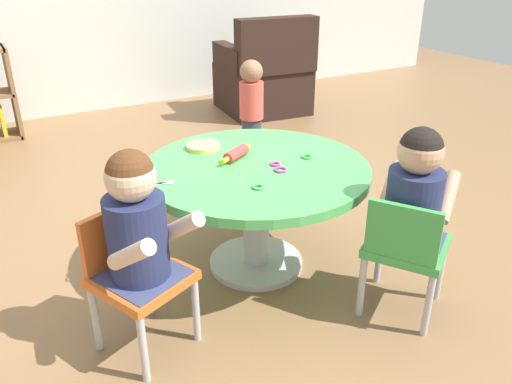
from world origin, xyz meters
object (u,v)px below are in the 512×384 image
at_px(seated_child_left, 137,222).
at_px(armchair_dark, 265,78).
at_px(craft_scissors, 152,184).
at_px(rolling_pin, 236,154).
at_px(child_chair_left, 135,274).
at_px(craft_table, 256,188).
at_px(child_chair_right, 405,248).
at_px(seated_child_right, 415,192).
at_px(toddler_standing, 251,104).

distance_m(seated_child_left, armchair_dark, 3.10).
bearing_deg(seated_child_left, craft_scissors, 62.42).
bearing_deg(rolling_pin, child_chair_left, -149.72).
distance_m(craft_table, child_chair_left, 0.68).
height_order(armchair_dark, rolling_pin, armchair_dark).
distance_m(armchair_dark, craft_scissors, 2.76).
relative_size(seated_child_left, child_chair_right, 0.95).
distance_m(seated_child_right, craft_scissors, 1.02).
height_order(child_chair_right, toddler_standing, toddler_standing).
relative_size(craft_table, seated_child_right, 1.95).
distance_m(seated_child_right, armchair_dark, 2.88).
relative_size(armchair_dark, rolling_pin, 4.06).
bearing_deg(armchair_dark, rolling_pin, -123.37).
distance_m(seated_child_left, rolling_pin, 0.70).
distance_m(rolling_pin, craft_scissors, 0.43).
bearing_deg(seated_child_left, rolling_pin, 33.54).
bearing_deg(craft_scissors, craft_table, -3.55).
bearing_deg(rolling_pin, armchair_dark, 56.63).
distance_m(armchair_dark, rolling_pin, 2.45).
height_order(child_chair_right, rolling_pin, rolling_pin).
relative_size(craft_table, armchair_dark, 1.17).
xyz_separation_m(craft_table, seated_child_right, (0.37, -0.57, 0.13)).
distance_m(child_chair_right, rolling_pin, 0.83).
relative_size(armchair_dark, craft_scissors, 5.98).
bearing_deg(craft_scissors, seated_child_right, -35.52).
bearing_deg(armchair_dark, seated_child_right, -108.94).
xyz_separation_m(rolling_pin, craft_scissors, (-0.42, -0.08, -0.02)).
distance_m(child_chair_left, seated_child_right, 1.08).
distance_m(craft_table, seated_child_left, 0.69).
bearing_deg(rolling_pin, child_chair_right, -61.62).
bearing_deg(armchair_dark, child_chair_left, -129.09).
bearing_deg(toddler_standing, craft_scissors, -132.32).
relative_size(child_chair_right, armchair_dark, 0.63).
bearing_deg(rolling_pin, seated_child_right, -58.74).
bearing_deg(child_chair_left, seated_child_right, -18.07).
relative_size(craft_table, rolling_pin, 4.75).
distance_m(craft_table, rolling_pin, 0.18).
xyz_separation_m(seated_child_left, child_chair_right, (0.96, -0.31, -0.23)).
xyz_separation_m(seated_child_left, armchair_dark, (1.92, 2.42, -0.22)).
relative_size(child_chair_right, seated_child_right, 1.05).
xyz_separation_m(child_chair_right, toddler_standing, (0.36, 1.89, 0.05)).
bearing_deg(child_chair_left, child_chair_right, -19.79).
bearing_deg(armchair_dark, toddler_standing, -125.51).
distance_m(seated_child_left, child_chair_right, 1.03).
xyz_separation_m(armchair_dark, toddler_standing, (-0.60, -0.84, 0.05)).
xyz_separation_m(child_chair_left, craft_scissors, (0.17, 0.27, 0.21)).
height_order(child_chair_left, child_chair_right, same).
height_order(seated_child_right, rolling_pin, seated_child_right).
distance_m(child_chair_right, armchair_dark, 2.90).
xyz_separation_m(seated_child_right, rolling_pin, (-0.41, 0.68, 0.00)).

